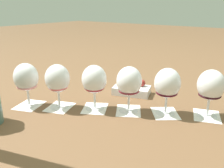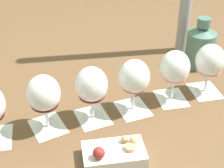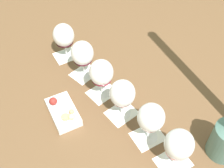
{
  "view_description": "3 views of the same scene",
  "coord_description": "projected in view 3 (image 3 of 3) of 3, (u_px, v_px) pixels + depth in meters",
  "views": [
    {
      "loc": [
        0.51,
        -0.7,
        0.4
      ],
      "look_at": [
        -0.0,
        -0.0,
        0.11
      ],
      "focal_mm": 38.0,
      "sensor_mm": 36.0,
      "label": 1
    },
    {
      "loc": [
        -0.12,
        0.86,
        0.68
      ],
      "look_at": [
        -0.0,
        -0.0,
        0.11
      ],
      "focal_mm": 55.0,
      "sensor_mm": 36.0,
      "label": 2
    },
    {
      "loc": [
        -0.72,
        0.12,
        0.92
      ],
      "look_at": [
        -0.0,
        -0.0,
        0.11
      ],
      "focal_mm": 45.0,
      "sensor_mm": 36.0,
      "label": 3
    }
  ],
  "objects": [
    {
      "name": "wine_glass_3",
      "position": [
        101.0,
        74.0,
        1.12
      ],
      "size": [
        0.1,
        0.1,
        0.18
      ],
      "color": "white",
      "rests_on": "tasting_card_3"
    },
    {
      "name": "tasting_card_4",
      "position": [
        84.0,
        73.0,
        1.28
      ],
      "size": [
        0.15,
        0.15,
        0.0
      ],
      "color": "white",
      "rests_on": "ground_plane"
    },
    {
      "name": "wine_glass_5",
      "position": [
        64.0,
        36.0,
        1.28
      ],
      "size": [
        0.1,
        0.1,
        0.18
      ],
      "color": "white",
      "rests_on": "tasting_card_5"
    },
    {
      "name": "wine_glass_1",
      "position": [
        151.0,
        119.0,
        0.97
      ],
      "size": [
        0.1,
        0.1,
        0.18
      ],
      "color": "white",
      "rests_on": "tasting_card_1"
    },
    {
      "name": "tasting_card_5",
      "position": [
        67.0,
        55.0,
        1.37
      ],
      "size": [
        0.13,
        0.14,
        0.0
      ],
      "color": "white",
      "rests_on": "ground_plane"
    },
    {
      "name": "tasting_card_3",
      "position": [
        102.0,
        92.0,
        1.21
      ],
      "size": [
        0.14,
        0.15,
        0.0
      ],
      "color": "white",
      "rests_on": "ground_plane"
    },
    {
      "name": "snack_dish",
      "position": [
        63.0,
        112.0,
        1.11
      ],
      "size": [
        0.19,
        0.14,
        0.07
      ],
      "color": "silver",
      "rests_on": "ground_plane"
    },
    {
      "name": "wine_glass_2",
      "position": [
        122.0,
        95.0,
        1.05
      ],
      "size": [
        0.1,
        0.1,
        0.18
      ],
      "color": "white",
      "rests_on": "tasting_card_2"
    },
    {
      "name": "wine_glass_4",
      "position": [
        82.0,
        54.0,
        1.2
      ],
      "size": [
        0.1,
        0.1,
        0.18
      ],
      "color": "white",
      "rests_on": "tasting_card_4"
    },
    {
      "name": "tasting_card_0",
      "position": [
        173.0,
        162.0,
        0.99
      ],
      "size": [
        0.13,
        0.14,
        0.0
      ],
      "color": "white",
      "rests_on": "ground_plane"
    },
    {
      "name": "tasting_card_1",
      "position": [
        148.0,
        136.0,
        1.06
      ],
      "size": [
        0.13,
        0.14,
        0.0
      ],
      "color": "white",
      "rests_on": "ground_plane"
    },
    {
      "name": "wine_glass_0",
      "position": [
        179.0,
        145.0,
        0.9
      ],
      "size": [
        0.1,
        0.1,
        0.18
      ],
      "color": "white",
      "rests_on": "tasting_card_0"
    },
    {
      "name": "tasting_card_2",
      "position": [
        122.0,
        113.0,
        1.13
      ],
      "size": [
        0.14,
        0.15,
        0.0
      ],
      "color": "white",
      "rests_on": "ground_plane"
    },
    {
      "name": "ground_plane",
      "position": [
        111.0,
        101.0,
        1.17
      ],
      "size": [
        8.0,
        8.0,
        0.0
      ],
      "primitive_type": "plane",
      "color": "brown"
    }
  ]
}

